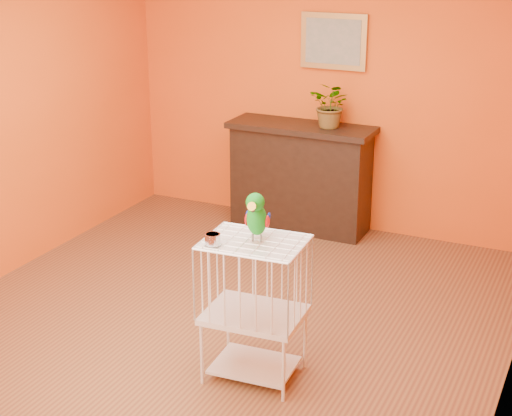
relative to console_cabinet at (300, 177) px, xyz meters
The scene contains 8 objects.
ground 2.09m from the console_cabinet, 83.96° to the right, with size 4.50×4.50×0.00m, color brown.
room_shell 2.29m from the console_cabinet, 83.96° to the right, with size 4.50×4.50×4.50m.
console_cabinet is the anchor object (origin of this frame).
potted_plant 0.73m from the console_cabinet, ahead, with size 0.37×0.42×0.32m, color #26722D.
framed_picture 1.28m from the console_cabinet, 43.70° to the left, with size 0.62×0.04×0.50m.
birdcage 2.68m from the console_cabinet, 73.89° to the right, with size 0.63×0.50×0.93m.
feed_cup 2.82m from the console_cabinet, 78.73° to the right, with size 0.10×0.10×0.07m, color silver.
parrot 2.74m from the console_cabinet, 73.58° to the right, with size 0.16×0.29×0.32m.
Camera 1 is at (2.41, -4.51, 2.72)m, focal length 55.00 mm.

